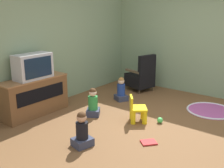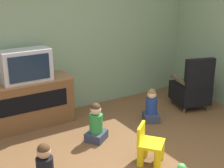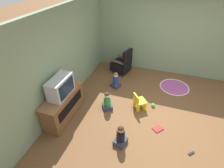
{
  "view_description": "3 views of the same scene",
  "coord_description": "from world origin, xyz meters",
  "px_view_note": "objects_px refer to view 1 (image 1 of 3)",
  "views": [
    {
      "loc": [
        -3.82,
        -1.96,
        1.98
      ],
      "look_at": [
        -0.16,
        0.89,
        0.66
      ],
      "focal_mm": 42.0,
      "sensor_mm": 36.0,
      "label": 1
    },
    {
      "loc": [
        -2.19,
        -2.19,
        2.13
      ],
      "look_at": [
        -0.17,
        1.05,
        0.85
      ],
      "focal_mm": 50.0,
      "sensor_mm": 36.0,
      "label": 2
    },
    {
      "loc": [
        -3.68,
        -0.04,
        3.35
      ],
      "look_at": [
        -0.31,
        1.1,
        0.85
      ],
      "focal_mm": 28.0,
      "sensor_mm": 36.0,
      "label": 3
    }
  ],
  "objects_px": {
    "tv_cabinet": "(35,96)",
    "book": "(149,142)",
    "television": "(33,66)",
    "child_watching_left": "(82,131)",
    "child_watching_center": "(93,104)",
    "toy_ball": "(160,120)",
    "yellow_kid_chair": "(137,111)",
    "child_watching_right": "(121,90)",
    "black_armchair": "(141,77)"
  },
  "relations": [
    {
      "from": "tv_cabinet",
      "to": "book",
      "type": "height_order",
      "value": "tv_cabinet"
    },
    {
      "from": "television",
      "to": "child_watching_left",
      "type": "distance_m",
      "value": 1.77
    },
    {
      "from": "television",
      "to": "child_watching_center",
      "type": "relative_size",
      "value": 1.28
    },
    {
      "from": "television",
      "to": "toy_ball",
      "type": "bearing_deg",
      "value": -62.32
    },
    {
      "from": "yellow_kid_chair",
      "to": "child_watching_center",
      "type": "relative_size",
      "value": 0.87
    },
    {
      "from": "television",
      "to": "yellow_kid_chair",
      "type": "relative_size",
      "value": 1.47
    },
    {
      "from": "child_watching_center",
      "to": "child_watching_right",
      "type": "xyz_separation_m",
      "value": [
        1.05,
        0.09,
        -0.01
      ]
    },
    {
      "from": "black_armchair",
      "to": "television",
      "type": "bearing_deg",
      "value": -0.12
    },
    {
      "from": "child_watching_center",
      "to": "toy_ball",
      "type": "relative_size",
      "value": 5.31
    },
    {
      "from": "book",
      "to": "yellow_kid_chair",
      "type": "bearing_deg",
      "value": -94.49
    },
    {
      "from": "child_watching_center",
      "to": "child_watching_right",
      "type": "bearing_deg",
      "value": -29.76
    },
    {
      "from": "tv_cabinet",
      "to": "toy_ball",
      "type": "height_order",
      "value": "tv_cabinet"
    },
    {
      "from": "tv_cabinet",
      "to": "yellow_kid_chair",
      "type": "distance_m",
      "value": 2.0
    },
    {
      "from": "tv_cabinet",
      "to": "black_armchair",
      "type": "distance_m",
      "value": 2.73
    },
    {
      "from": "yellow_kid_chair",
      "to": "tv_cabinet",
      "type": "bearing_deg",
      "value": 78.13
    },
    {
      "from": "television",
      "to": "book",
      "type": "relative_size",
      "value": 2.43
    },
    {
      "from": "tv_cabinet",
      "to": "book",
      "type": "relative_size",
      "value": 4.59
    },
    {
      "from": "book",
      "to": "child_watching_center",
      "type": "bearing_deg",
      "value": -61.9
    },
    {
      "from": "black_armchair",
      "to": "child_watching_center",
      "type": "bearing_deg",
      "value": 20.52
    },
    {
      "from": "black_armchair",
      "to": "toy_ball",
      "type": "distance_m",
      "value": 2.04
    },
    {
      "from": "tv_cabinet",
      "to": "television",
      "type": "distance_m",
      "value": 0.59
    },
    {
      "from": "child_watching_center",
      "to": "book",
      "type": "bearing_deg",
      "value": -136.8
    },
    {
      "from": "television",
      "to": "book",
      "type": "distance_m",
      "value": 2.54
    },
    {
      "from": "toy_ball",
      "to": "book",
      "type": "xyz_separation_m",
      "value": [
        -0.78,
        -0.22,
        -0.04
      ]
    },
    {
      "from": "toy_ball",
      "to": "book",
      "type": "height_order",
      "value": "toy_ball"
    },
    {
      "from": "tv_cabinet",
      "to": "black_armchair",
      "type": "relative_size",
      "value": 1.44
    },
    {
      "from": "child_watching_left",
      "to": "child_watching_right",
      "type": "height_order",
      "value": "child_watching_left"
    },
    {
      "from": "television",
      "to": "child_watching_left",
      "type": "height_order",
      "value": "television"
    },
    {
      "from": "child_watching_center",
      "to": "child_watching_right",
      "type": "distance_m",
      "value": 1.05
    },
    {
      "from": "tv_cabinet",
      "to": "child_watching_left",
      "type": "distance_m",
      "value": 1.65
    },
    {
      "from": "toy_ball",
      "to": "book",
      "type": "distance_m",
      "value": 0.81
    },
    {
      "from": "television",
      "to": "child_watching_right",
      "type": "bearing_deg",
      "value": -26.07
    },
    {
      "from": "tv_cabinet",
      "to": "book",
      "type": "xyz_separation_m",
      "value": [
        0.33,
        -2.36,
        -0.36
      ]
    },
    {
      "from": "television",
      "to": "child_watching_left",
      "type": "xyz_separation_m",
      "value": [
        -0.35,
        -1.58,
        -0.72
      ]
    },
    {
      "from": "child_watching_center",
      "to": "book",
      "type": "xyz_separation_m",
      "value": [
        -0.3,
        -1.42,
        -0.23
      ]
    },
    {
      "from": "television",
      "to": "book",
      "type": "xyz_separation_m",
      "value": [
        0.33,
        -2.33,
        -0.95
      ]
    },
    {
      "from": "black_armchair",
      "to": "child_watching_right",
      "type": "bearing_deg",
      "value": 19.75
    },
    {
      "from": "toy_ball",
      "to": "tv_cabinet",
      "type": "bearing_deg",
      "value": 117.34
    },
    {
      "from": "tv_cabinet",
      "to": "child_watching_right",
      "type": "xyz_separation_m",
      "value": [
        1.68,
        -0.85,
        -0.14
      ]
    },
    {
      "from": "child_watching_left",
      "to": "child_watching_right",
      "type": "xyz_separation_m",
      "value": [
        2.03,
        0.76,
        -0.01
      ]
    },
    {
      "from": "child_watching_right",
      "to": "black_armchair",
      "type": "bearing_deg",
      "value": -60.28
    },
    {
      "from": "black_armchair",
      "to": "book",
      "type": "height_order",
      "value": "black_armchair"
    },
    {
      "from": "black_armchair",
      "to": "yellow_kid_chair",
      "type": "relative_size",
      "value": 1.92
    },
    {
      "from": "tv_cabinet",
      "to": "television",
      "type": "bearing_deg",
      "value": -90.0
    },
    {
      "from": "yellow_kid_chair",
      "to": "child_watching_right",
      "type": "xyz_separation_m",
      "value": [
        0.77,
        0.92,
        0.03
      ]
    },
    {
      "from": "tv_cabinet",
      "to": "child_watching_right",
      "type": "distance_m",
      "value": 1.89
    },
    {
      "from": "yellow_kid_chair",
      "to": "toy_ball",
      "type": "relative_size",
      "value": 4.64
    },
    {
      "from": "tv_cabinet",
      "to": "child_watching_center",
      "type": "distance_m",
      "value": 1.15
    },
    {
      "from": "television",
      "to": "child_watching_center",
      "type": "height_order",
      "value": "television"
    },
    {
      "from": "tv_cabinet",
      "to": "television",
      "type": "relative_size",
      "value": 1.89
    }
  ]
}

